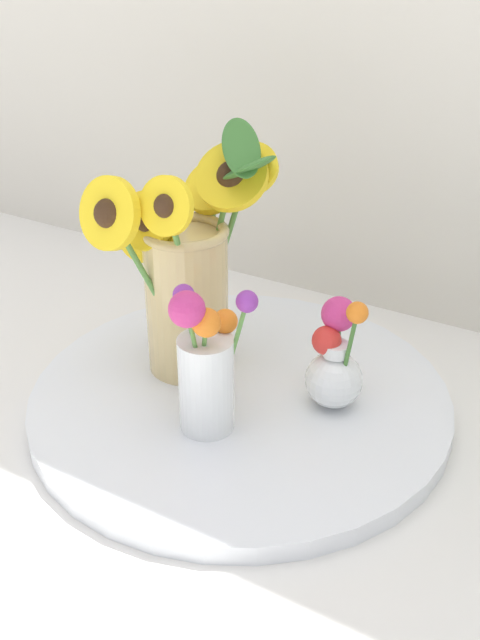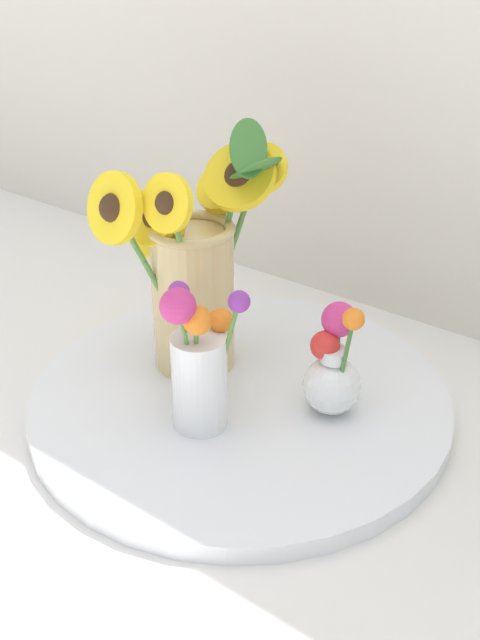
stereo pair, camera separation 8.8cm
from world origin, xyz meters
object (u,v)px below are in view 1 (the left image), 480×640
Objects in this scene: vase_small_center at (206,367)px; vase_bulb_right at (335,363)px; mason_jar_sunflowers at (188,269)px; serving_tray at (240,399)px.

vase_small_center is 0.16m from vase_bulb_right.
mason_jar_sunflowers is at bearing 131.05° from vase_small_center.
serving_tray is 1.65× the size of mason_jar_sunflowers.
vase_bulb_right reaches higher than serving_tray.
vase_small_center is (0.09, -0.10, -0.06)m from mason_jar_sunflowers.
serving_tray is at bearing 92.09° from vase_small_center.
mason_jar_sunflowers is 2.12× the size of vase_bulb_right.
vase_small_center reaches higher than vase_bulb_right.
mason_jar_sunflowers is (-0.09, 0.02, 0.15)m from serving_tray.
serving_tray is at bearing -161.53° from vase_bulb_right.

